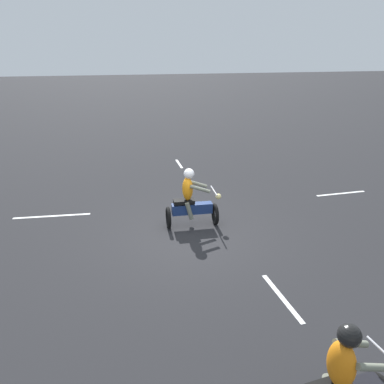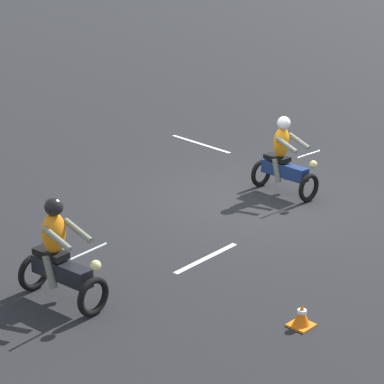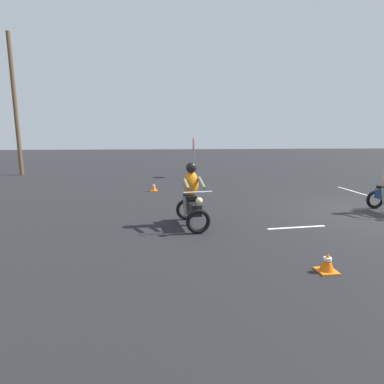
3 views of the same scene
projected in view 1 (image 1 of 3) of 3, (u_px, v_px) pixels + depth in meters
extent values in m
plane|color=black|center=(190.00, 237.00, 9.71)|extent=(120.00, 120.00, 0.00)
torus|color=black|center=(215.00, 214.00, 10.34)|extent=(0.12, 0.60, 0.60)
torus|color=black|center=(168.00, 218.00, 10.13)|extent=(0.12, 0.60, 0.60)
cube|color=navy|center=(192.00, 208.00, 10.16)|extent=(1.11, 0.28, 0.28)
cube|color=black|center=(184.00, 202.00, 10.04)|extent=(0.57, 0.28, 0.10)
cylinder|color=silver|center=(214.00, 191.00, 10.08)|extent=(0.06, 0.70, 0.04)
sphere|color=#F2E08C|center=(218.00, 196.00, 10.17)|extent=(0.17, 0.17, 0.16)
ellipsoid|color=orange|center=(188.00, 189.00, 9.93)|extent=(0.30, 0.41, 0.64)
cylinder|color=slate|center=(200.00, 189.00, 9.77)|extent=(0.55, 0.11, 0.27)
cylinder|color=slate|center=(197.00, 184.00, 10.14)|extent=(0.55, 0.11, 0.27)
cylinder|color=slate|center=(189.00, 211.00, 10.01)|extent=(0.25, 0.13, 0.51)
cylinder|color=slate|center=(188.00, 207.00, 10.27)|extent=(0.25, 0.13, 0.51)
sphere|color=white|center=(189.00, 174.00, 9.78)|extent=(0.29, 0.29, 0.28)
ellipsoid|color=orange|center=(341.00, 364.00, 4.45)|extent=(0.32, 0.43, 0.64)
cylinder|color=slate|center=(375.00, 367.00, 4.35)|extent=(0.55, 0.15, 0.27)
cylinder|color=slate|center=(351.00, 343.00, 4.70)|extent=(0.55, 0.15, 0.27)
sphere|color=black|center=(349.00, 336.00, 4.31)|extent=(0.31, 0.31, 0.28)
cube|color=silver|center=(52.00, 216.00, 10.92)|extent=(2.18, 0.25, 0.01)
cube|color=silver|center=(282.00, 297.00, 7.39)|extent=(0.20, 1.58, 0.01)
cube|color=silver|center=(341.00, 193.00, 12.59)|extent=(1.80, 0.15, 0.01)
cube|color=silver|center=(179.00, 164.00, 15.77)|extent=(0.12, 1.25, 0.01)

